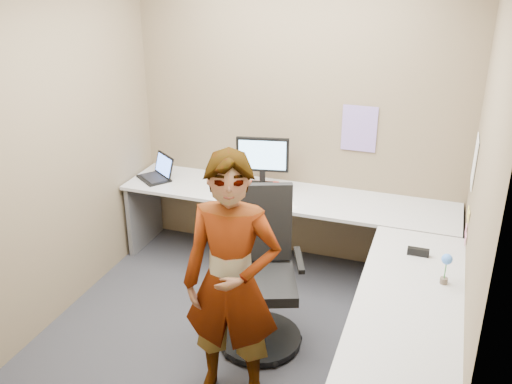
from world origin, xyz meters
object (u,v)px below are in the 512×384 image
at_px(office_chair, 259,283).
at_px(desk, 318,248).
at_px(monitor, 262,157).
at_px(person, 232,283).

bearing_deg(office_chair, desk, 33.75).
distance_m(desk, office_chair, 0.58).
bearing_deg(monitor, office_chair, -84.20).
xyz_separation_m(desk, office_chair, (-0.32, -0.47, -0.11)).
bearing_deg(office_chair, person, -109.21).
bearing_deg(desk, monitor, 137.37).
height_order(desk, monitor, monitor).
bearing_deg(person, office_chair, 85.33).
bearing_deg(desk, person, -105.88).
height_order(desk, person, person).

